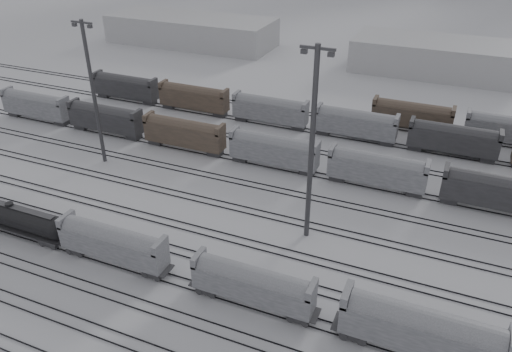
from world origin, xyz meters
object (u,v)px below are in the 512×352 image
at_px(hopper_car_b, 253,283).
at_px(tank_car_b, 13,216).
at_px(hopper_car_a, 113,242).
at_px(light_mast_c, 312,143).
at_px(hopper_car_c, 423,329).

bearing_deg(hopper_car_b, tank_car_b, 180.00).
xyz_separation_m(hopper_car_a, light_mast_c, (20.02, 14.77, 10.50)).
height_order(tank_car_b, light_mast_c, light_mast_c).
height_order(hopper_car_b, light_mast_c, light_mast_c).
relative_size(tank_car_b, hopper_car_c, 1.14).
bearing_deg(tank_car_b, hopper_car_c, 0.00).
height_order(tank_car_b, hopper_car_b, hopper_car_b).
xyz_separation_m(tank_car_b, hopper_car_c, (52.68, 0.00, 0.92)).
bearing_deg(hopper_car_b, light_mast_c, 84.31).
distance_m(tank_car_b, light_mast_c, 40.74).
relative_size(hopper_car_a, light_mast_c, 0.56).
bearing_deg(light_mast_c, hopper_car_c, -42.06).
xyz_separation_m(tank_car_b, light_mast_c, (36.31, 14.77, 11.08)).
xyz_separation_m(tank_car_b, hopper_car_a, (16.30, 0.00, 0.58)).
relative_size(hopper_car_a, hopper_car_b, 1.03).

